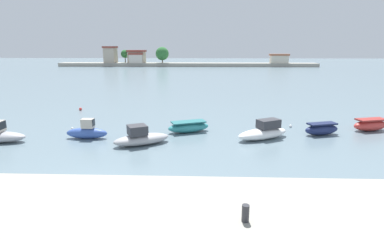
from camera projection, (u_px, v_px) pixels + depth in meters
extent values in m
plane|color=slate|center=(79.00, 196.00, 16.05)|extent=(400.00, 400.00, 0.00)
cylinder|color=#2D2D33|center=(245.00, 213.00, 9.38)|extent=(0.23, 0.23, 0.55)
cube|color=black|center=(2.00, 125.00, 24.81)|extent=(0.09, 0.97, 0.62)
ellipsoid|color=#3856A8|center=(87.00, 133.00, 26.05)|extent=(3.55, 1.06, 0.93)
cube|color=#BCB2A3|center=(88.00, 123.00, 25.84)|extent=(1.01, 0.66, 0.80)
cube|color=black|center=(93.00, 123.00, 25.80)|extent=(0.09, 0.58, 0.56)
ellipsoid|color=#9E9EA3|center=(142.00, 139.00, 24.46)|extent=(4.84, 3.61, 0.86)
cube|color=#333338|center=(137.00, 130.00, 24.13)|extent=(1.85, 1.80, 0.77)
cube|color=black|center=(146.00, 128.00, 24.40)|extent=(0.61, 1.08, 0.54)
ellipsoid|color=teal|center=(189.00, 127.00, 28.01)|extent=(4.15, 2.74, 0.91)
cube|color=#226367|center=(189.00, 122.00, 27.89)|extent=(3.34, 2.25, 0.11)
ellipsoid|color=white|center=(263.00, 134.00, 25.94)|extent=(5.12, 3.72, 0.91)
cube|color=#333338|center=(268.00, 124.00, 25.98)|extent=(2.19, 1.84, 0.74)
cube|color=black|center=(277.00, 122.00, 26.36)|extent=(0.52, 0.90, 0.52)
ellipsoid|color=navy|center=(322.00, 130.00, 27.15)|extent=(3.43, 1.97, 0.95)
cube|color=#161E41|center=(322.00, 124.00, 27.02)|extent=(2.76, 1.62, 0.13)
ellipsoid|color=#C63833|center=(370.00, 125.00, 28.50)|extent=(3.69, 2.11, 1.00)
cube|color=maroon|center=(371.00, 119.00, 28.37)|extent=(2.97, 1.73, 0.14)
sphere|color=white|center=(72.00, 129.00, 28.76)|extent=(0.25, 0.25, 0.25)
sphere|color=red|center=(80.00, 109.00, 37.62)|extent=(0.36, 0.36, 0.36)
sphere|color=white|center=(291.00, 126.00, 29.73)|extent=(0.27, 0.27, 0.27)
cube|color=#9E998C|center=(187.00, 65.00, 122.56)|extent=(103.37, 6.51, 1.39)
cube|color=#B2A38E|center=(111.00, 55.00, 122.93)|extent=(4.29, 5.85, 5.86)
cube|color=brown|center=(110.00, 47.00, 122.16)|extent=(4.71, 6.44, 0.70)
cube|color=#B2A38E|center=(137.00, 57.00, 123.12)|extent=(6.61, 5.13, 4.36)
cube|color=brown|center=(137.00, 51.00, 122.53)|extent=(7.27, 5.65, 0.70)
cube|color=beige|center=(137.00, 59.00, 122.00)|extent=(5.24, 4.33, 3.25)
cube|color=brown|center=(136.00, 54.00, 121.54)|extent=(5.76, 4.76, 0.70)
cube|color=beige|center=(279.00, 59.00, 119.82)|extent=(6.77, 3.32, 2.92)
cube|color=#995B42|center=(279.00, 55.00, 119.40)|extent=(7.45, 3.65, 0.70)
cylinder|color=brown|center=(162.00, 61.00, 122.19)|extent=(0.36, 0.36, 1.55)
sphere|color=#2D6B33|center=(162.00, 54.00, 121.51)|extent=(5.27, 5.27, 5.27)
cylinder|color=brown|center=(125.00, 60.00, 123.96)|extent=(0.36, 0.36, 2.21)
sphere|color=#2D6B33|center=(125.00, 54.00, 123.40)|extent=(3.26, 3.26, 3.26)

